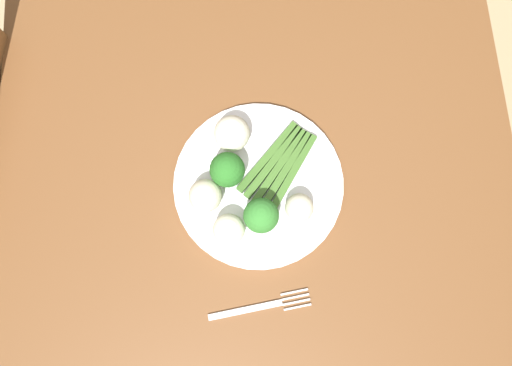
{
  "coord_description": "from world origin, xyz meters",
  "views": [
    {
      "loc": [
        0.12,
        -0.02,
        1.54
      ],
      "look_at": [
        -0.05,
        -0.0,
        0.77
      ],
      "focal_mm": 33.74,
      "sensor_mm": 36.0,
      "label": 1
    }
  ],
  "objects_px": {
    "asparagus_bundle": "(280,166)",
    "broccoli_outer_edge": "(264,215)",
    "cauliflower_back_right": "(205,196)",
    "cauliflower_near_center": "(229,230)",
    "plate": "(256,185)",
    "broccoli_back": "(227,170)",
    "cauliflower_front_left": "(299,209)",
    "dining_table": "(260,222)",
    "cauliflower_front": "(232,133)",
    "fork": "(261,307)"
  },
  "relations": [
    {
      "from": "cauliflower_near_center",
      "to": "fork",
      "type": "relative_size",
      "value": 0.31
    },
    {
      "from": "cauliflower_front",
      "to": "cauliflower_back_right",
      "type": "relative_size",
      "value": 1.11
    },
    {
      "from": "broccoli_outer_edge",
      "to": "cauliflower_front_left",
      "type": "distance_m",
      "value": 0.06
    },
    {
      "from": "asparagus_bundle",
      "to": "broccoli_back",
      "type": "relative_size",
      "value": 2.23
    },
    {
      "from": "broccoli_outer_edge",
      "to": "cauliflower_near_center",
      "type": "height_order",
      "value": "broccoli_outer_edge"
    },
    {
      "from": "cauliflower_back_right",
      "to": "cauliflower_near_center",
      "type": "bearing_deg",
      "value": 31.47
    },
    {
      "from": "cauliflower_front_left",
      "to": "dining_table",
      "type": "bearing_deg",
      "value": -92.38
    },
    {
      "from": "asparagus_bundle",
      "to": "cauliflower_back_right",
      "type": "bearing_deg",
      "value": -31.45
    },
    {
      "from": "dining_table",
      "to": "broccoli_outer_edge",
      "type": "relative_size",
      "value": 20.55
    },
    {
      "from": "dining_table",
      "to": "broccoli_back",
      "type": "bearing_deg",
      "value": -143.34
    },
    {
      "from": "broccoli_outer_edge",
      "to": "cauliflower_near_center",
      "type": "xyz_separation_m",
      "value": [
        0.02,
        -0.06,
        -0.01
      ]
    },
    {
      "from": "broccoli_back",
      "to": "broccoli_outer_edge",
      "type": "height_order",
      "value": "same"
    },
    {
      "from": "dining_table",
      "to": "plate",
      "type": "distance_m",
      "value": 0.12
    },
    {
      "from": "dining_table",
      "to": "asparagus_bundle",
      "type": "distance_m",
      "value": 0.15
    },
    {
      "from": "asparagus_bundle",
      "to": "cauliflower_front_left",
      "type": "bearing_deg",
      "value": 55.39
    },
    {
      "from": "cauliflower_front",
      "to": "cauliflower_near_center",
      "type": "height_order",
      "value": "cauliflower_front"
    },
    {
      "from": "cauliflower_front_left",
      "to": "broccoli_back",
      "type": "bearing_deg",
      "value": -121.54
    },
    {
      "from": "plate",
      "to": "asparagus_bundle",
      "type": "height_order",
      "value": "asparagus_bundle"
    },
    {
      "from": "asparagus_bundle",
      "to": "cauliflower_back_right",
      "type": "height_order",
      "value": "cauliflower_back_right"
    },
    {
      "from": "asparagus_bundle",
      "to": "cauliflower_front",
      "type": "bearing_deg",
      "value": -87.64
    },
    {
      "from": "cauliflower_near_center",
      "to": "cauliflower_front_left",
      "type": "xyz_separation_m",
      "value": [
        -0.03,
        0.11,
        -0.0
      ]
    },
    {
      "from": "broccoli_back",
      "to": "cauliflower_front_left",
      "type": "distance_m",
      "value": 0.13
    },
    {
      "from": "cauliflower_front_left",
      "to": "fork",
      "type": "height_order",
      "value": "cauliflower_front_left"
    },
    {
      "from": "dining_table",
      "to": "cauliflower_back_right",
      "type": "relative_size",
      "value": 26.22
    },
    {
      "from": "plate",
      "to": "cauliflower_back_right",
      "type": "height_order",
      "value": "cauliflower_back_right"
    },
    {
      "from": "plate",
      "to": "broccoli_outer_edge",
      "type": "relative_size",
      "value": 4.12
    },
    {
      "from": "dining_table",
      "to": "broccoli_outer_edge",
      "type": "bearing_deg",
      "value": 19.68
    },
    {
      "from": "dining_table",
      "to": "cauliflower_front",
      "type": "distance_m",
      "value": 0.2
    },
    {
      "from": "plate",
      "to": "broccoli_back",
      "type": "height_order",
      "value": "broccoli_back"
    },
    {
      "from": "cauliflower_near_center",
      "to": "cauliflower_back_right",
      "type": "bearing_deg",
      "value": -148.53
    },
    {
      "from": "asparagus_bundle",
      "to": "broccoli_back",
      "type": "height_order",
      "value": "broccoli_back"
    },
    {
      "from": "broccoli_back",
      "to": "cauliflower_front_left",
      "type": "relative_size",
      "value": 1.5
    },
    {
      "from": "plate",
      "to": "cauliflower_back_right",
      "type": "bearing_deg",
      "value": -76.09
    },
    {
      "from": "cauliflower_near_center",
      "to": "fork",
      "type": "bearing_deg",
      "value": 19.43
    },
    {
      "from": "asparagus_bundle",
      "to": "fork",
      "type": "distance_m",
      "value": 0.23
    },
    {
      "from": "cauliflower_near_center",
      "to": "cauliflower_back_right",
      "type": "xyz_separation_m",
      "value": [
        -0.06,
        -0.03,
        0.0
      ]
    },
    {
      "from": "plate",
      "to": "cauliflower_front_left",
      "type": "distance_m",
      "value": 0.09
    },
    {
      "from": "cauliflower_back_right",
      "to": "fork",
      "type": "distance_m",
      "value": 0.2
    },
    {
      "from": "asparagus_bundle",
      "to": "broccoli_outer_edge",
      "type": "bearing_deg",
      "value": 16.85
    },
    {
      "from": "asparagus_bundle",
      "to": "broccoli_outer_edge",
      "type": "distance_m",
      "value": 0.1
    },
    {
      "from": "cauliflower_front_left",
      "to": "asparagus_bundle",
      "type": "bearing_deg",
      "value": -162.33
    },
    {
      "from": "plate",
      "to": "cauliflower_near_center",
      "type": "height_order",
      "value": "cauliflower_near_center"
    },
    {
      "from": "plate",
      "to": "asparagus_bundle",
      "type": "relative_size",
      "value": 1.82
    },
    {
      "from": "plate",
      "to": "broccoli_back",
      "type": "xyz_separation_m",
      "value": [
        -0.02,
        -0.04,
        0.05
      ]
    },
    {
      "from": "cauliflower_back_right",
      "to": "cauliflower_front_left",
      "type": "relative_size",
      "value": 1.16
    },
    {
      "from": "asparagus_bundle",
      "to": "cauliflower_front_left",
      "type": "height_order",
      "value": "cauliflower_front_left"
    },
    {
      "from": "plate",
      "to": "cauliflower_near_center",
      "type": "xyz_separation_m",
      "value": [
        0.08,
        -0.05,
        0.03
      ]
    },
    {
      "from": "cauliflower_front",
      "to": "asparagus_bundle",
      "type": "bearing_deg",
      "value": 54.63
    },
    {
      "from": "asparagus_bundle",
      "to": "fork",
      "type": "bearing_deg",
      "value": 26.18
    },
    {
      "from": "cauliflower_front",
      "to": "cauliflower_near_center",
      "type": "relative_size",
      "value": 1.16
    }
  ]
}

